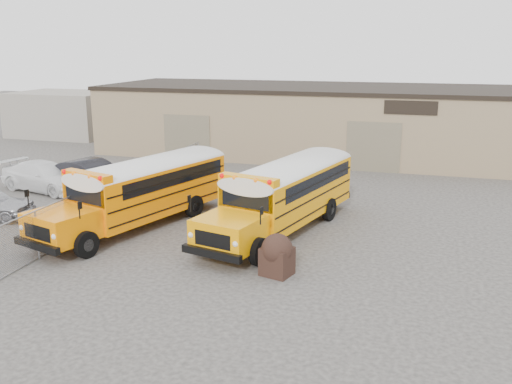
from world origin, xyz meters
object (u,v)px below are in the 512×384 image
(school_bus_left, at_px, (225,163))
(school_bus_right, at_px, (340,165))
(car_white, at_px, (45,176))
(car_dark, at_px, (92,176))
(tarp_bundle, at_px, (277,254))

(school_bus_left, bearing_deg, school_bus_right, 12.50)
(school_bus_right, bearing_deg, car_white, -168.35)
(school_bus_left, relative_size, car_white, 1.92)
(car_white, distance_m, car_dark, 2.55)
(car_dark, bearing_deg, school_bus_left, -63.57)
(tarp_bundle, height_order, car_dark, car_dark)
(car_dark, bearing_deg, tarp_bundle, -108.32)
(car_white, xyz_separation_m, car_dark, (2.50, 0.50, 0.07))
(school_bus_left, distance_m, school_bus_right, 5.72)
(school_bus_right, height_order, car_dark, school_bus_right)
(school_bus_left, height_order, car_white, school_bus_left)
(tarp_bundle, distance_m, car_white, 16.26)
(tarp_bundle, distance_m, car_dark, 14.36)
(school_bus_right, distance_m, tarp_bundle, 10.58)
(school_bus_left, xyz_separation_m, car_dark, (-6.83, -1.34, -0.81))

